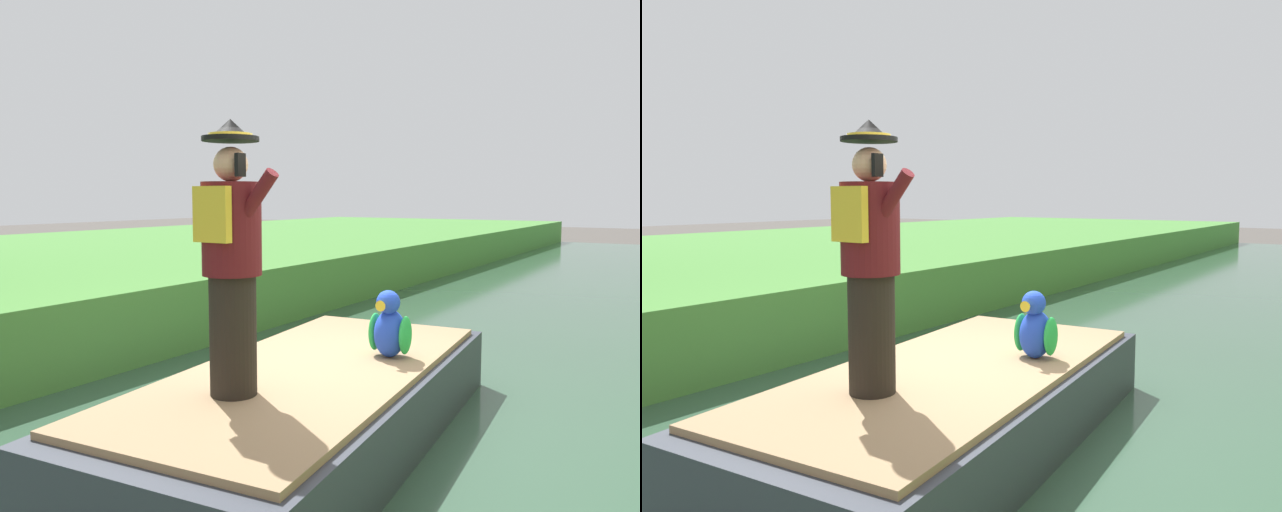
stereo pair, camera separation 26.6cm
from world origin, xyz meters
TOP-DOWN VIEW (x-y plane):
  - ground_plane at (0.00, 0.00)m, footprint 80.00×80.00m
  - canal_water at (0.00, 0.00)m, footprint 5.66×48.00m
  - boat at (0.00, -0.21)m, footprint 2.22×4.36m
  - person_pirate at (-0.07, -1.08)m, footprint 0.61×0.42m
  - parrot_plush at (0.39, 0.39)m, footprint 0.36×0.35m

SIDE VIEW (x-z plane):
  - ground_plane at x=0.00m, z-range 0.00..0.00m
  - canal_water at x=0.00m, z-range 0.00..0.10m
  - boat at x=0.00m, z-range 0.10..0.71m
  - parrot_plush at x=0.39m, z-range 0.67..1.24m
  - person_pirate at x=-0.07m, z-range 0.71..2.56m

